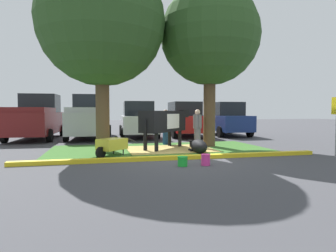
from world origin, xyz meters
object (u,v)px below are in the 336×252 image
Objects in this scene: bucket_pink at (206,159)px; wheelbarrow at (111,145)px; hatchback_white at (138,120)px; sedan_silver at (226,119)px; cow_holstein at (165,121)px; bucket_green at (183,161)px; calf_lying at (198,146)px; person_handler at (197,127)px; pickup_truck_maroon at (37,118)px; pickup_truck_black at (90,118)px; sedan_red at (184,120)px; person_visitor_near at (166,126)px; shade_tree_right at (210,36)px; shade_tree_left at (102,23)px.

wheelbarrow is at bearing 137.88° from bucket_pink.
hatchback_white is 5.42m from sedan_silver.
bucket_green is at bearing -95.16° from cow_holstein.
calf_lying is at bearing -79.37° from hatchback_white.
cow_holstein reaches higher than wheelbarrow.
person_handler is 3.73m from wheelbarrow.
hatchback_white is at bearing -2.70° from pickup_truck_maroon.
person_handler is at bearing -52.13° from pickup_truck_black.
calf_lying is 7.00m from sedan_red.
person_handler is 1.00× the size of person_visitor_near.
sedan_red is (0.45, 5.13, -3.57)m from shade_tree_right.
cow_holstein is 0.56× the size of sedan_silver.
wheelbarrow is 9.95m from sedan_silver.
wheelbarrow is 0.30× the size of hatchback_white.
bucket_pink is at bearing -56.78° from pickup_truck_maroon.
cow_holstein is (2.36, -0.22, -3.68)m from shade_tree_left.
cow_holstein is 3.70m from bucket_pink.
hatchback_white is (-1.26, 6.70, 0.75)m from calf_lying.
pickup_truck_black is at bearing 129.05° from person_visitor_near.
shade_tree_right is at bearing -46.32° from pickup_truck_black.
sedan_red is (2.42, 5.48, -0.10)m from cow_holstein.
pickup_truck_maroon is 10.78m from sedan_silver.
sedan_silver reaches higher than calf_lying.
hatchback_white reaches higher than bucket_pink.
person_handler is 0.35× the size of hatchback_white.
bucket_green is 9.51m from pickup_truck_black.
cow_holstein is 8.13× the size of bucket_pink.
sedan_red is at bearing -1.14° from pickup_truck_maroon.
cow_holstein is 1.36m from person_handler.
sedan_red is at bearing 73.09° from bucket_green.
shade_tree_left is 5.78m from calf_lying.
person_visitor_near reaches higher than cow_holstein.
person_visitor_near is 5.29m from pickup_truck_black.
shade_tree_right reaches higher than cow_holstein.
hatchback_white is at bearing -3.14° from pickup_truck_black.
pickup_truck_black is (2.74, -0.11, 0.00)m from pickup_truck_maroon.
person_handler is at bearing 65.01° from bucket_green.
sedan_red is at bearing 66.15° from cow_holstein.
person_handler is at bearing -55.75° from person_visitor_near.
sedan_silver is at bearing -0.33° from pickup_truck_black.
bucket_pink is at bearing -104.54° from calf_lying.
wheelbarrow reaches higher than bucket_green.
bucket_pink is (-1.01, -3.57, -0.67)m from person_handler.
calf_lying is at bearing -25.03° from shade_tree_left.
calf_lying is 9.64m from pickup_truck_maroon.
pickup_truck_maroon is (-5.39, 9.19, 0.98)m from bucket_green.
person_visitor_near is 5.38× the size of bucket_green.
pickup_truck_black is at bearing 127.87° from person_handler.
shade_tree_right is 21.61× the size of bucket_pink.
shade_tree_left is 1.08× the size of shade_tree_right.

